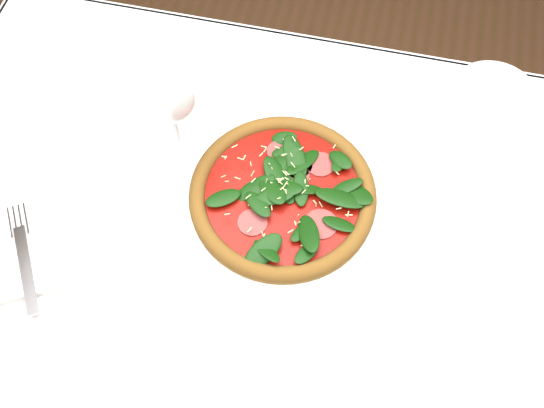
% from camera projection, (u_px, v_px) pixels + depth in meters
% --- Properties ---
extents(ground, '(6.00, 6.00, 0.00)m').
position_uv_depth(ground, '(282.00, 371.00, 1.52)').
color(ground, brown).
rests_on(ground, ground).
extents(dining_table, '(1.21, 0.81, 0.75)m').
position_uv_depth(dining_table, '(288.00, 276.00, 0.94)').
color(dining_table, silver).
rests_on(dining_table, ground).
extents(plate, '(0.31, 0.31, 0.01)m').
position_uv_depth(plate, '(283.00, 199.00, 0.89)').
color(plate, white).
rests_on(plate, dining_table).
extents(pizza, '(0.32, 0.32, 0.04)m').
position_uv_depth(pizza, '(283.00, 193.00, 0.87)').
color(pizza, olive).
rests_on(pizza, plate).
extents(wine_glass, '(0.09, 0.09, 0.21)m').
position_uv_depth(wine_glass, '(167.00, 91.00, 0.80)').
color(wine_glass, white).
rests_on(wine_glass, dining_table).
extents(napkin, '(0.18, 0.14, 0.01)m').
position_uv_depth(napkin, '(29.00, 272.00, 0.83)').
color(napkin, silver).
rests_on(napkin, dining_table).
extents(fork, '(0.11, 0.16, 0.00)m').
position_uv_depth(fork, '(23.00, 250.00, 0.84)').
color(fork, silver).
rests_on(fork, napkin).
extents(saucer_far, '(0.14, 0.14, 0.01)m').
position_uv_depth(saucer_far, '(495.00, 94.00, 0.98)').
color(saucer_far, white).
rests_on(saucer_far, dining_table).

